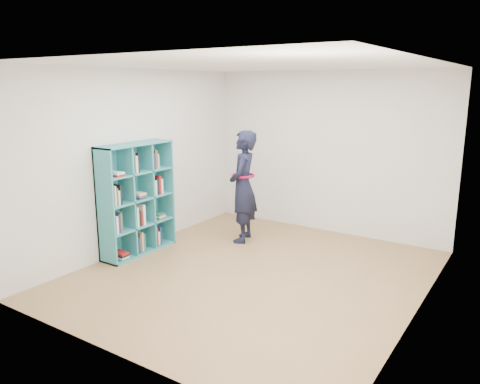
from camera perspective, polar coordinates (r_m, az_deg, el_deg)
The scene contains 9 objects.
floor at distance 6.10m, azimuth 1.65°, elevation -9.94°, with size 4.50×4.50×0.00m, color olive.
ceiling at distance 5.63m, azimuth 1.83°, elevation 15.26°, with size 4.50×4.50×0.00m, color white.
wall_left at distance 6.96m, azimuth -12.45°, elevation 3.77°, with size 0.02×4.50×2.60m, color silver.
wall_right at distance 5.00m, azimuth 21.66°, elevation -0.35°, with size 0.02×4.50×2.60m, color silver.
wall_back at distance 7.71m, azimuth 10.57°, elevation 4.71°, with size 4.00×0.02×2.60m, color silver.
wall_front at distance 4.03m, azimuth -15.29°, elevation -2.91°, with size 4.00×0.02×2.60m, color silver.
bookshelf at distance 6.81m, azimuth -12.60°, elevation -0.92°, with size 0.35×1.19×1.59m.
person at distance 7.13m, azimuth 0.38°, elevation 0.67°, with size 0.60×0.73×1.71m.
smartphone at distance 7.23m, azimuth -0.68°, elevation 1.75°, with size 0.04×0.09×0.13m.
Camera 1 is at (2.94, -4.79, 2.36)m, focal length 35.00 mm.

